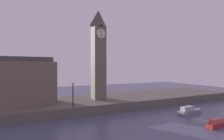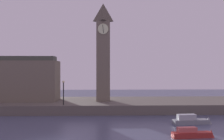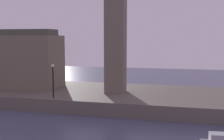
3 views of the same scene
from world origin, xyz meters
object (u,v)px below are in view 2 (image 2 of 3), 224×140
object	(u,v)px
clock_tower	(103,51)
boat_dinghy_red	(195,134)
boat_cruiser_grey	(194,121)
parliament_hall	(4,79)
streetlamp	(63,90)

from	to	relation	value
clock_tower	boat_dinghy_red	distance (m)	22.24
boat_cruiser_grey	parliament_hall	bearing A→B (deg)	157.25
clock_tower	parliament_hall	bearing A→B (deg)	177.70
parliament_hall	boat_dinghy_red	size ratio (longest dim) A/B	3.94
boat_dinghy_red	parliament_hall	bearing A→B (deg)	145.61
parliament_hall	clock_tower	bearing A→B (deg)	-2.30
clock_tower	boat_cruiser_grey	bearing A→B (deg)	-44.33
parliament_hall	boat_dinghy_red	bearing A→B (deg)	-34.39
clock_tower	boat_cruiser_grey	size ratio (longest dim) A/B	3.21
parliament_hall	streetlamp	distance (m)	12.33
streetlamp	boat_cruiser_grey	xyz separation A→B (m)	(17.75, -6.91, -3.41)
streetlamp	boat_dinghy_red	distance (m)	20.63
clock_tower	boat_dinghy_red	size ratio (longest dim) A/B	3.72
parliament_hall	boat_dinghy_red	xyz separation A→B (m)	(26.67, -18.26, -4.91)
streetlamp	boat_dinghy_red	size ratio (longest dim) A/B	0.83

